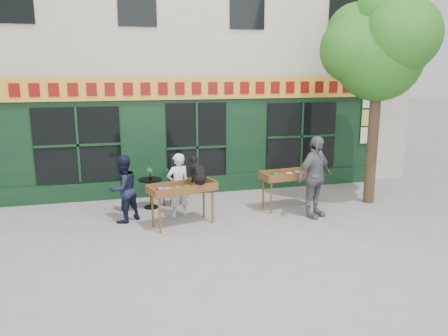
{
  "coord_description": "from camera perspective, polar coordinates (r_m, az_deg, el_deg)",
  "views": [
    {
      "loc": [
        -2.33,
        -9.67,
        3.46
      ],
      "look_at": [
        0.32,
        0.5,
        1.12
      ],
      "focal_mm": 35.0,
      "sensor_mm": 36.0,
      "label": 1
    }
  ],
  "objects": [
    {
      "name": "man_left",
      "position": [
        10.39,
        -13.02,
        -2.68
      ],
      "size": [
        0.97,
        0.94,
        1.58
      ],
      "primitive_type": "imported",
      "rotation": [
        0.0,
        0.0,
        3.78
      ],
      "color": "black",
      "rests_on": "ground"
    },
    {
      "name": "book_cart_center",
      "position": [
        9.92,
        -5.44,
        -2.94
      ],
      "size": [
        1.61,
        1.0,
        0.99
      ],
      "rotation": [
        0.0,
        0.0,
        0.27
      ],
      "color": "brown",
      "rests_on": "ground"
    },
    {
      "name": "woman",
      "position": [
        10.55,
        -6.0,
        -2.25
      ],
      "size": [
        0.65,
        0.51,
        1.56
      ],
      "primitive_type": "imported",
      "rotation": [
        0.0,
        0.0,
        3.41
      ],
      "color": "silver",
      "rests_on": "ground"
    },
    {
      "name": "building",
      "position": [
        15.89,
        -6.42,
        17.93
      ],
      "size": [
        14.0,
        7.26,
        10.0
      ],
      "color": "beige",
      "rests_on": "ground"
    },
    {
      "name": "street_tree",
      "position": [
        12.06,
        19.68,
        14.91
      ],
      "size": [
        3.05,
        2.9,
        5.6
      ],
      "color": "#382619",
      "rests_on": "ground"
    },
    {
      "name": "man_right",
      "position": [
        10.64,
        11.75,
        -1.16
      ],
      "size": [
        1.25,
        0.95,
        1.97
      ],
      "primitive_type": "imported",
      "rotation": [
        0.0,
        0.0,
        0.46
      ],
      "color": "#59595E",
      "rests_on": "ground"
    },
    {
      "name": "bistro_chair_right",
      "position": [
        11.53,
        -6.61,
        -2.13
      ],
      "size": [
        0.51,
        0.51,
        0.95
      ],
      "rotation": [
        0.0,
        0.0,
        -0.76
      ],
      "color": "black",
      "rests_on": "ground"
    },
    {
      "name": "chalkboard",
      "position": [
        12.37,
        -6.32,
        -1.87
      ],
      "size": [
        0.58,
        0.27,
        0.79
      ],
      "rotation": [
        0.0,
        0.0,
        -0.16
      ],
      "color": "black",
      "rests_on": "ground"
    },
    {
      "name": "potted_plant",
      "position": [
        11.27,
        -9.65,
        -0.69
      ],
      "size": [
        0.18,
        0.15,
        0.3
      ],
      "primitive_type": "imported",
      "rotation": [
        0.0,
        0.0,
        0.29
      ],
      "color": "gray",
      "rests_on": "bistro_table"
    },
    {
      "name": "bistro_chair_left",
      "position": [
        11.22,
        -12.79,
        -2.77
      ],
      "size": [
        0.38,
        0.37,
        0.95
      ],
      "rotation": [
        0.0,
        0.0,
        1.6
      ],
      "color": "black",
      "rests_on": "ground"
    },
    {
      "name": "bistro_table",
      "position": [
        11.36,
        -9.58,
        -2.52
      ],
      "size": [
        0.6,
        0.6,
        0.76
      ],
      "color": "black",
      "rests_on": "ground"
    },
    {
      "name": "ground",
      "position": [
        10.53,
        -1.01,
        -6.64
      ],
      "size": [
        80.0,
        80.0,
        0.0
      ],
      "primitive_type": "plane",
      "color": "slate",
      "rests_on": "ground"
    },
    {
      "name": "book_cart_right",
      "position": [
        11.22,
        8.66,
        -1.2
      ],
      "size": [
        1.56,
        0.78,
        0.99
      ],
      "rotation": [
        0.0,
        0.0,
        0.11
      ],
      "color": "brown",
      "rests_on": "ground"
    },
    {
      "name": "dog",
      "position": [
        9.81,
        -3.43,
        -0.26
      ],
      "size": [
        0.49,
        0.67,
        0.6
      ],
      "primitive_type": null,
      "rotation": [
        0.0,
        0.0,
        0.27
      ],
      "color": "black",
      "rests_on": "book_cart_center"
    }
  ]
}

